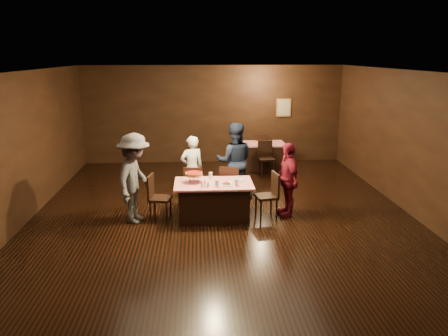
{
  "coord_description": "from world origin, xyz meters",
  "views": [
    {
      "loc": [
        -0.52,
        -8.51,
        3.33
      ],
      "look_at": [
        0.04,
        0.35,
        1.0
      ],
      "focal_mm": 35.0,
      "sensor_mm": 36.0,
      "label": 1
    }
  ],
  "objects_px": {
    "chair_far_right": "(230,185)",
    "diner_grey_knit": "(135,178)",
    "diner_white_jacket": "(192,168)",
    "main_table": "(214,201)",
    "diner_red_shirt": "(288,179)",
    "back_table": "(263,156)",
    "chair_end_left": "(160,197)",
    "chair_back_far": "(260,149)",
    "diner_navy_hoodie": "(235,161)",
    "plate_empty": "(240,180)",
    "glass_front_right": "(237,183)",
    "pizza_stand": "(194,174)",
    "chair_back_near": "(266,158)",
    "glass_front_left": "(217,184)",
    "chair_end_right": "(266,195)",
    "glass_back": "(211,176)",
    "chair_far_left": "(194,186)"
  },
  "relations": [
    {
      "from": "chair_far_right",
      "to": "diner_grey_knit",
      "type": "bearing_deg",
      "value": 34.34
    },
    {
      "from": "diner_white_jacket",
      "to": "diner_grey_knit",
      "type": "relative_size",
      "value": 0.83
    },
    {
      "from": "diner_grey_knit",
      "to": "main_table",
      "type": "bearing_deg",
      "value": -72.64
    },
    {
      "from": "diner_red_shirt",
      "to": "diner_white_jacket",
      "type": "bearing_deg",
      "value": -128.27
    },
    {
      "from": "back_table",
      "to": "chair_far_right",
      "type": "relative_size",
      "value": 1.37
    },
    {
      "from": "chair_end_left",
      "to": "diner_red_shirt",
      "type": "distance_m",
      "value": 2.68
    },
    {
      "from": "chair_end_left",
      "to": "chair_back_far",
      "type": "distance_m",
      "value": 5.35
    },
    {
      "from": "back_table",
      "to": "chair_far_right",
      "type": "distance_m",
      "value": 3.47
    },
    {
      "from": "diner_navy_hoodie",
      "to": "main_table",
      "type": "bearing_deg",
      "value": 70.47
    },
    {
      "from": "chair_back_far",
      "to": "plate_empty",
      "type": "xyz_separation_m",
      "value": [
        -1.07,
        -4.45,
        0.3
      ]
    },
    {
      "from": "chair_end_left",
      "to": "plate_empty",
      "type": "relative_size",
      "value": 3.8
    },
    {
      "from": "diner_grey_knit",
      "to": "glass_front_right",
      "type": "relative_size",
      "value": 13.05
    },
    {
      "from": "diner_grey_knit",
      "to": "chair_end_left",
      "type": "bearing_deg",
      "value": -66.45
    },
    {
      "from": "chair_back_far",
      "to": "plate_empty",
      "type": "relative_size",
      "value": 3.8
    },
    {
      "from": "chair_far_right",
      "to": "chair_end_left",
      "type": "relative_size",
      "value": 1.0
    },
    {
      "from": "chair_back_far",
      "to": "pizza_stand",
      "type": "relative_size",
      "value": 2.5
    },
    {
      "from": "chair_back_near",
      "to": "diner_red_shirt",
      "type": "height_order",
      "value": "diner_red_shirt"
    },
    {
      "from": "diner_navy_hoodie",
      "to": "glass_front_right",
      "type": "bearing_deg",
      "value": 90.08
    },
    {
      "from": "chair_back_near",
      "to": "glass_front_left",
      "type": "relative_size",
      "value": 6.79
    },
    {
      "from": "chair_end_right",
      "to": "chair_back_near",
      "type": "height_order",
      "value": "same"
    },
    {
      "from": "diner_white_jacket",
      "to": "glass_back",
      "type": "distance_m",
      "value": 1.03
    },
    {
      "from": "chair_end_left",
      "to": "glass_front_right",
      "type": "height_order",
      "value": "chair_end_left"
    },
    {
      "from": "chair_end_right",
      "to": "chair_far_left",
      "type": "bearing_deg",
      "value": -126.33
    },
    {
      "from": "chair_far_left",
      "to": "pizza_stand",
      "type": "bearing_deg",
      "value": 99.64
    },
    {
      "from": "diner_grey_knit",
      "to": "glass_back",
      "type": "distance_m",
      "value": 1.58
    },
    {
      "from": "diner_grey_knit",
      "to": "plate_empty",
      "type": "bearing_deg",
      "value": -69.35
    },
    {
      "from": "chair_far_right",
      "to": "chair_end_right",
      "type": "distance_m",
      "value": 1.03
    },
    {
      "from": "chair_far_left",
      "to": "chair_back_far",
      "type": "distance_m",
      "value": 4.35
    },
    {
      "from": "chair_end_left",
      "to": "glass_front_right",
      "type": "relative_size",
      "value": 6.79
    },
    {
      "from": "chair_back_near",
      "to": "plate_empty",
      "type": "xyz_separation_m",
      "value": [
        -1.07,
        -3.15,
        0.3
      ]
    },
    {
      "from": "diner_white_jacket",
      "to": "diner_red_shirt",
      "type": "height_order",
      "value": "diner_red_shirt"
    },
    {
      "from": "main_table",
      "to": "chair_back_near",
      "type": "height_order",
      "value": "chair_back_near"
    },
    {
      "from": "chair_far_right",
      "to": "diner_navy_hoodie",
      "type": "relative_size",
      "value": 0.53
    },
    {
      "from": "glass_back",
      "to": "glass_front_left",
      "type": "bearing_deg",
      "value": -80.54
    },
    {
      "from": "chair_end_right",
      "to": "glass_front_left",
      "type": "height_order",
      "value": "chair_end_right"
    },
    {
      "from": "main_table",
      "to": "glass_front_right",
      "type": "height_order",
      "value": "glass_front_right"
    },
    {
      "from": "chair_far_left",
      "to": "chair_end_right",
      "type": "height_order",
      "value": "same"
    },
    {
      "from": "main_table",
      "to": "glass_front_left",
      "type": "relative_size",
      "value": 11.43
    },
    {
      "from": "main_table",
      "to": "plate_empty",
      "type": "height_order",
      "value": "plate_empty"
    },
    {
      "from": "back_table",
      "to": "diner_white_jacket",
      "type": "relative_size",
      "value": 0.86
    },
    {
      "from": "main_table",
      "to": "glass_front_right",
      "type": "relative_size",
      "value": 11.43
    },
    {
      "from": "chair_end_right",
      "to": "glass_back",
      "type": "xyz_separation_m",
      "value": [
        -1.15,
        0.3,
        0.37
      ]
    },
    {
      "from": "chair_end_left",
      "to": "diner_red_shirt",
      "type": "relative_size",
      "value": 0.61
    },
    {
      "from": "chair_end_right",
      "to": "diner_grey_knit",
      "type": "xyz_separation_m",
      "value": [
        -2.69,
        -0.08,
        0.44
      ]
    },
    {
      "from": "chair_far_right",
      "to": "diner_grey_knit",
      "type": "distance_m",
      "value": 2.2
    },
    {
      "from": "chair_back_near",
      "to": "glass_back",
      "type": "height_order",
      "value": "chair_back_near"
    },
    {
      "from": "diner_grey_knit",
      "to": "glass_front_left",
      "type": "bearing_deg",
      "value": -83.19
    },
    {
      "from": "chair_back_near",
      "to": "diner_red_shirt",
      "type": "xyz_separation_m",
      "value": [
        -0.07,
        -3.21,
        0.31
      ]
    },
    {
      "from": "diner_white_jacket",
      "to": "glass_front_left",
      "type": "bearing_deg",
      "value": 87.18
    },
    {
      "from": "chair_far_right",
      "to": "diner_navy_hoodie",
      "type": "bearing_deg",
      "value": -93.36
    }
  ]
}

